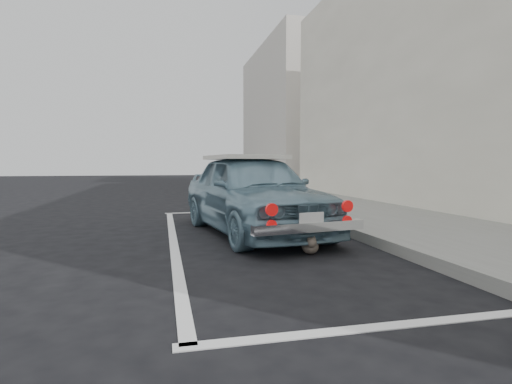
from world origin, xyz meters
TOP-DOWN VIEW (x-y plane):
  - ground at (0.00, 0.00)m, footprint 80.00×80.00m
  - sidewalk at (3.20, 2.00)m, footprint 2.80×40.00m
  - building_far at (6.35, 20.00)m, footprint 3.50×10.00m
  - pline_rear at (0.50, -0.50)m, footprint 3.00×0.12m
  - pline_front at (0.50, 6.50)m, footprint 3.00×0.12m
  - pline_side at (-0.90, 3.00)m, footprint 0.12×7.00m
  - retro_coupe at (0.42, 3.50)m, footprint 2.16×4.14m
  - cat at (0.78, 1.78)m, footprint 0.30×0.48m

SIDE VIEW (x-z plane):
  - ground at x=0.00m, z-range 0.00..0.00m
  - pline_rear at x=0.50m, z-range 0.00..0.01m
  - pline_front at x=0.50m, z-range 0.00..0.01m
  - pline_side at x=-0.90m, z-range 0.00..0.01m
  - sidewalk at x=3.20m, z-range 0.00..0.15m
  - cat at x=0.78m, z-range -0.01..0.25m
  - retro_coupe at x=0.42m, z-range 0.01..1.35m
  - building_far at x=6.35m, z-range 0.00..8.00m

